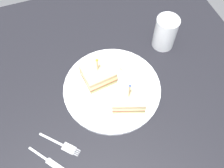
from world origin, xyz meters
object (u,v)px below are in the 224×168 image
Objects in this scene: sandwich_half_front at (98,74)px; sandwich_half_back at (128,99)px; drink_glass at (165,34)px; fork at (64,146)px; plate at (112,88)px; knife at (51,162)px; coleslaw_bowl at (130,64)px.

sandwich_half_back is (10.93, 5.52, -0.23)cm from sandwich_half_front.
drink_glass is at bearing 131.74° from sandwich_half_back.
drink_glass reaches higher than fork.
plate is at bearing 33.32° from sandwich_half_front.
fork is at bearing 126.64° from knife.
plate is 25.32cm from drink_glass.
coleslaw_bowl is 0.63× the size of drink_glass.
coleslaw_bowl is 0.65× the size of knife.
sandwich_half_front is 12.25cm from sandwich_half_back.
plate is 2.68× the size of sandwich_half_back.
sandwich_half_front is at bearing -86.93° from coleslaw_bowl.
plate is 3.04× the size of fork.
knife is at bearing -70.51° from sandwich_half_back.
coleslaw_bowl is 31.29cm from fork.
plate is 22.04cm from fork.
sandwich_half_front reaches higher than coleslaw_bowl.
sandwich_half_back reaches higher than fork.
knife is at bearing -55.59° from plate.
coleslaw_bowl is 36.58cm from knife.
fork is 0.89× the size of knife.
drink_glass reaches higher than sandwich_half_front.
coleslaw_bowl reaches higher than fork.
sandwich_half_front is 10.57cm from coleslaw_bowl.
sandwich_half_front is 28.15cm from knife.
sandwich_half_back is 0.98× the size of drink_glass.
knife is (19.85, -19.67, -3.37)cm from sandwich_half_front.
drink_glass is (-6.67, 25.25, 1.35)cm from sandwich_half_front.
plate is 4.16× the size of coleslaw_bowl.
fork is 5.32cm from knife.
fork and knife have the same top height.
plate is at bearing 123.88° from fork.
plate is 27.35cm from knife.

